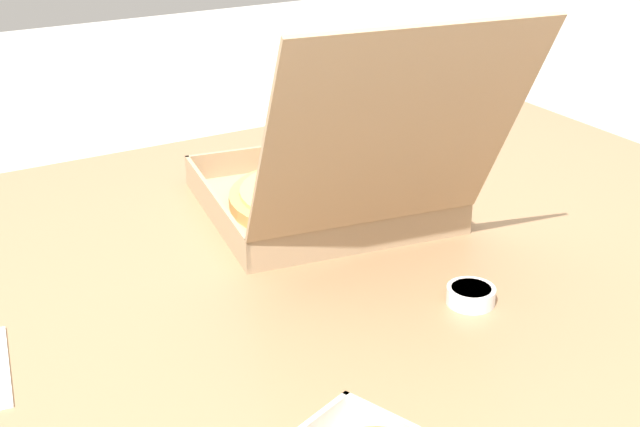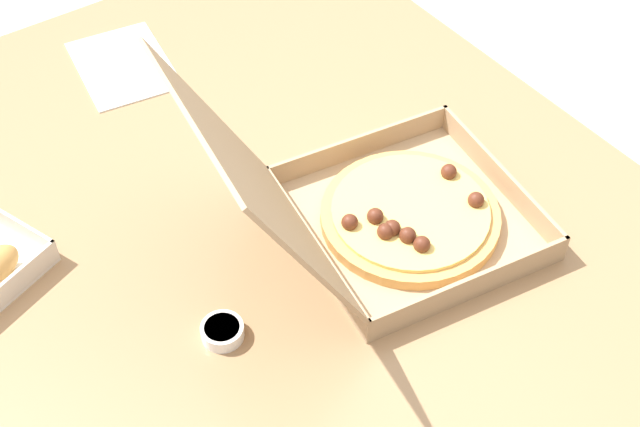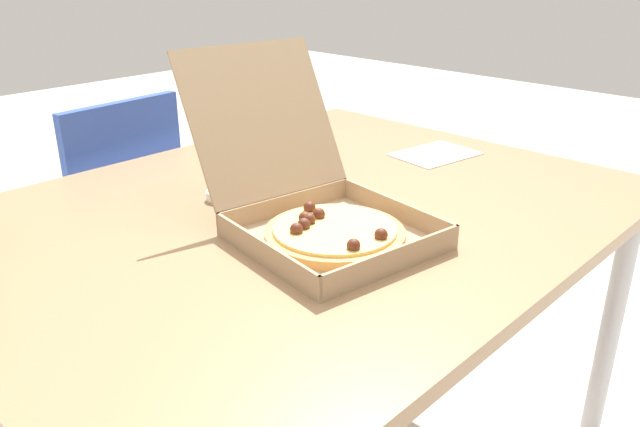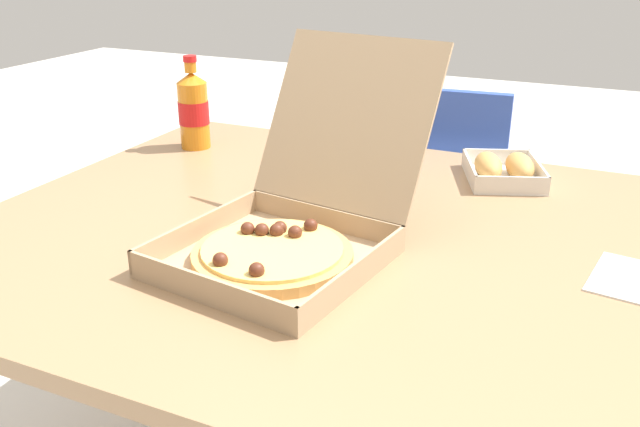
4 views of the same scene
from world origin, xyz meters
The scene contains 3 objects.
dining_table centered at (0.00, 0.00, 0.65)m, with size 1.40×1.08×0.71m.
pizza_box_open centered at (-0.08, -0.13, 0.75)m, with size 0.38×0.51×0.32m.
dipping_sauce_cup centered at (-0.10, 0.15, 0.72)m, with size 0.06×0.06×0.02m.
Camera 1 is at (0.48, 0.81, 1.21)m, focal length 48.09 mm.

